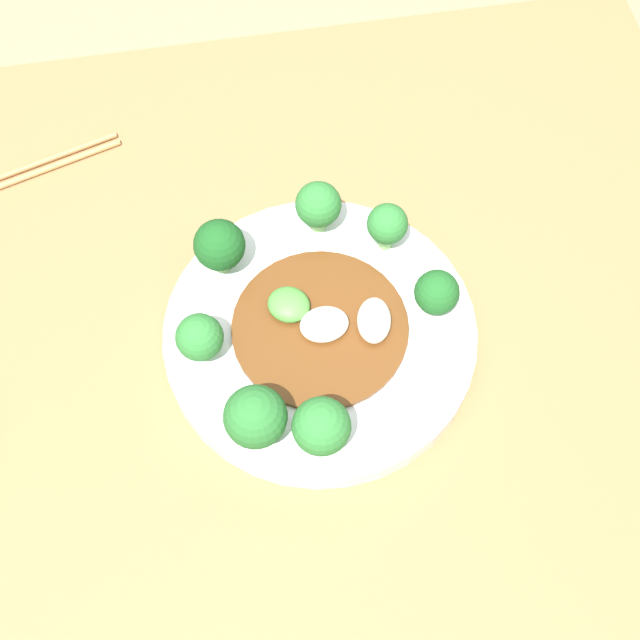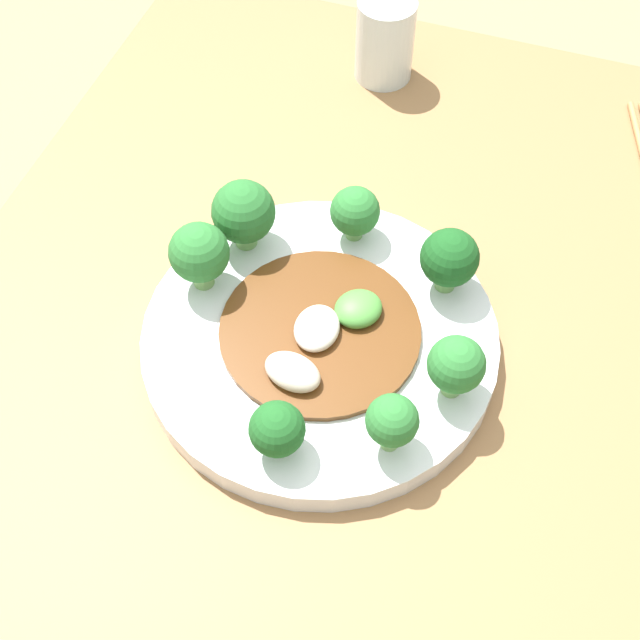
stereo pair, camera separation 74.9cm
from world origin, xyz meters
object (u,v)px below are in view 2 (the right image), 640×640
at_px(broccoli_southeast, 449,259).
at_px(drinking_glass, 385,39).
at_px(broccoli_southwest, 392,422).
at_px(stirfry_center, 321,333).
at_px(broccoli_north, 199,253).
at_px(broccoli_south, 456,365).
at_px(broccoli_northeast, 243,213).
at_px(broccoli_west, 277,430).
at_px(plate, 320,341).
at_px(broccoli_east, 355,212).

xyz_separation_m(broccoli_southeast, drinking_glass, (0.29, 0.15, -0.02)).
bearing_deg(broccoli_southeast, drinking_glass, 26.22).
height_order(broccoli_southeast, drinking_glass, drinking_glass).
relative_size(broccoli_southwest, drinking_glass, 0.63).
bearing_deg(drinking_glass, stirfry_center, -171.67).
bearing_deg(broccoli_north, drinking_glass, -10.06).
xyz_separation_m(broccoli_north, stirfry_center, (-0.02, -0.12, -0.03)).
height_order(broccoli_south, broccoli_northeast, broccoli_northeast).
bearing_deg(broccoli_southeast, broccoli_north, 107.98).
bearing_deg(broccoli_southeast, stirfry_center, 135.80).
xyz_separation_m(broccoli_south, drinking_glass, (0.40, 0.18, -0.02)).
xyz_separation_m(broccoli_west, drinking_glass, (0.50, 0.06, -0.01)).
xyz_separation_m(broccoli_north, broccoli_southeast, (0.07, -0.21, -0.00)).
distance_m(broccoli_south, broccoli_north, 0.24).
distance_m(broccoli_north, broccoli_southeast, 0.22).
relative_size(broccoli_west, broccoli_northeast, 0.75).
xyz_separation_m(broccoli_northeast, drinking_glass, (0.31, -0.05, -0.02)).
relative_size(plate, broccoli_west, 5.77).
bearing_deg(broccoli_east, broccoli_north, 131.34).
distance_m(broccoli_west, broccoli_north, 0.18).
distance_m(broccoli_east, broccoli_northeast, 0.10).
height_order(broccoli_southwest, stirfry_center, broccoli_southwest).
xyz_separation_m(broccoli_south, broccoli_northeast, (0.10, 0.22, 0.00)).
height_order(broccoli_east, broccoli_north, broccoli_north).
distance_m(broccoli_northeast, stirfry_center, 0.13).
xyz_separation_m(broccoli_south, stirfry_center, (0.02, 0.12, -0.03)).
distance_m(broccoli_west, broccoli_northeast, 0.22).
relative_size(broccoli_southwest, stirfry_center, 0.34).
bearing_deg(broccoli_southwest, stirfry_center, 46.86).
xyz_separation_m(broccoli_southwest, broccoli_northeast, (0.16, 0.19, 0.00)).
bearing_deg(stirfry_center, broccoli_northeast, 51.67).
bearing_deg(stirfry_center, broccoli_east, 3.84).
relative_size(broccoli_northeast, broccoli_north, 1.03).
bearing_deg(broccoli_northeast, broccoli_south, -113.23).
height_order(broccoli_east, stirfry_center, broccoli_east).
bearing_deg(stirfry_center, plate, 26.37).
distance_m(broccoli_east, stirfry_center, 0.13).
xyz_separation_m(broccoli_west, stirfry_center, (0.11, 0.00, -0.02)).
height_order(broccoli_north, broccoli_southeast, broccoli_north).
distance_m(broccoli_south, broccoli_northeast, 0.24).
xyz_separation_m(plate, broccoli_south, (-0.02, -0.12, 0.05)).
xyz_separation_m(plate, stirfry_center, (-0.00, -0.00, 0.02)).
distance_m(plate, broccoli_west, 0.13).
xyz_separation_m(broccoli_south, broccoli_southeast, (0.11, 0.03, 0.00)).
relative_size(broccoli_east, drinking_glass, 0.60).
xyz_separation_m(plate, broccoli_northeast, (0.08, 0.10, 0.05)).
bearing_deg(plate, broccoli_southwest, -133.90).
xyz_separation_m(broccoli_south, broccoli_east, (0.14, 0.13, -0.01)).
relative_size(broccoli_southwest, broccoli_north, 0.85).
bearing_deg(broccoli_north, broccoli_southwest, -116.65).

